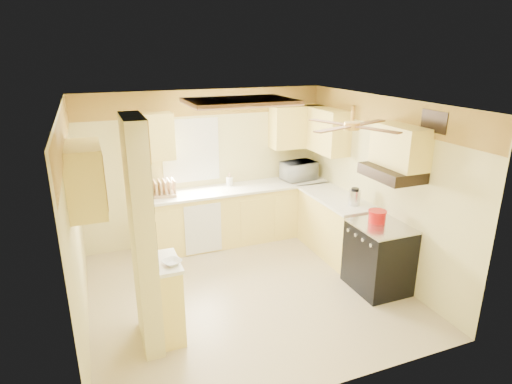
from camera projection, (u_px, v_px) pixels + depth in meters
name	position (u px, v px, depth m)	size (l,w,h in m)	color
floor	(247.00, 291.00, 5.75)	(4.00, 4.00, 0.00)	tan
ceiling	(246.00, 103.00, 4.96)	(4.00, 4.00, 0.00)	white
wall_back	(206.00, 167.00, 7.03)	(4.00, 4.00, 0.00)	#E0D389
wall_front	(323.00, 274.00, 3.68)	(4.00, 4.00, 0.00)	#E0D389
wall_left	(75.00, 227.00, 4.65)	(3.80, 3.80, 0.00)	#E0D389
wall_right	(379.00, 186.00, 6.05)	(3.80, 3.80, 0.00)	#E0D389
wallpaper_border	(204.00, 103.00, 6.68)	(4.00, 0.02, 0.40)	gold
partition_column	(142.00, 237.00, 4.40)	(0.20, 0.70, 2.50)	#E0D389
partition_ledge	(169.00, 301.00, 4.73)	(0.25, 0.55, 0.90)	#FFE668
ledge_top	(166.00, 262.00, 4.58)	(0.28, 0.58, 0.04)	white
lower_cabinets_back	(242.00, 214.00, 7.19)	(3.00, 0.60, 0.90)	#FFE668
lower_cabinets_right	(335.00, 226.00, 6.73)	(0.60, 1.40, 0.90)	#FFE668
countertop_back	(242.00, 188.00, 7.03)	(3.04, 0.64, 0.04)	white
countertop_right	(336.00, 198.00, 6.57)	(0.64, 1.44, 0.04)	white
dishwasher_panel	(203.00, 229.00, 6.66)	(0.58, 0.02, 0.80)	white
window	(191.00, 151.00, 6.83)	(0.92, 0.02, 1.02)	white
upper_cab_back_left	(153.00, 137.00, 6.39)	(0.60, 0.35, 0.70)	#FFE668
upper_cab_back_right	(297.00, 127.00, 7.22)	(0.90, 0.35, 0.70)	#FFE668
upper_cab_right	(325.00, 130.00, 6.90)	(0.35, 1.00, 0.70)	#FFE668
upper_cab_left_wall	(85.00, 179.00, 4.30)	(0.35, 0.75, 0.70)	#FFE668
upper_cab_over_stove	(400.00, 146.00, 5.28)	(0.35, 0.76, 0.52)	#FFE668
stove	(379.00, 257.00, 5.70)	(0.68, 0.77, 0.92)	black
range_hood	(392.00, 173.00, 5.36)	(0.50, 0.76, 0.14)	black
poster_menu	(149.00, 181.00, 4.24)	(0.02, 0.42, 0.57)	black
poster_nashville	(154.00, 240.00, 4.45)	(0.02, 0.42, 0.57)	black
ceiling_light_panel	(240.00, 102.00, 5.45)	(1.35, 0.95, 0.06)	brown
ceiling_fan	(352.00, 125.00, 4.75)	(1.15, 1.15, 0.26)	gold
vent_grate	(434.00, 122.00, 4.91)	(0.02, 0.40, 0.25)	black
microwave	(299.00, 171.00, 7.39)	(0.57, 0.38, 0.31)	white
bowl	(172.00, 262.00, 4.49)	(0.19, 0.19, 0.05)	white
dutch_oven	(377.00, 216.00, 5.64)	(0.24, 0.24, 0.16)	red
kettle	(355.00, 197.00, 6.18)	(0.17, 0.17, 0.26)	silver
dish_rack	(162.00, 190.00, 6.59)	(0.45, 0.35, 0.24)	tan
utensil_crock	(229.00, 181.00, 7.09)	(0.11, 0.11, 0.21)	white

